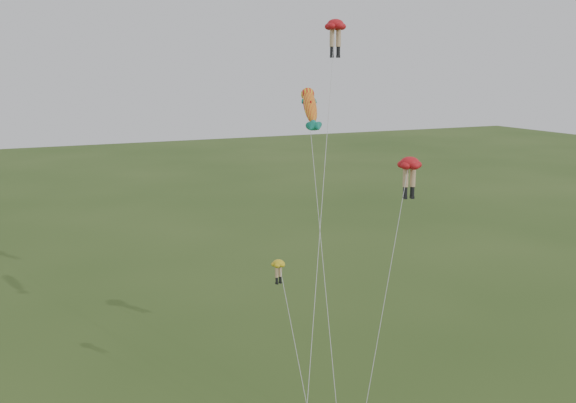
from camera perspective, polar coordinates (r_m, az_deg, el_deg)
name	(u,v)px	position (r m, az deg, el deg)	size (l,w,h in m)	color
legs_kite_red_high	(335,33)	(45.00, 4.20, 14.73)	(9.66, 14.03, 23.58)	red
legs_kite_red_mid	(409,169)	(39.43, 10.71, 2.82)	(7.26, 6.15, 15.07)	red
legs_kite_yellow	(281,277)	(36.49, -0.64, -6.74)	(1.02, 5.95, 9.65)	gold
fish_kite	(310,107)	(40.29, 1.97, 8.39)	(3.60, 10.96, 19.40)	yellow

